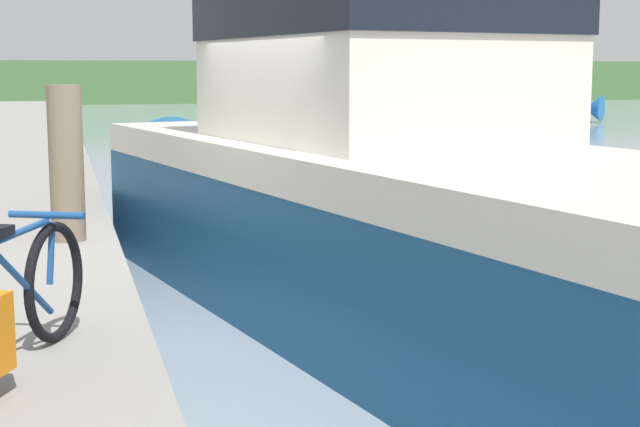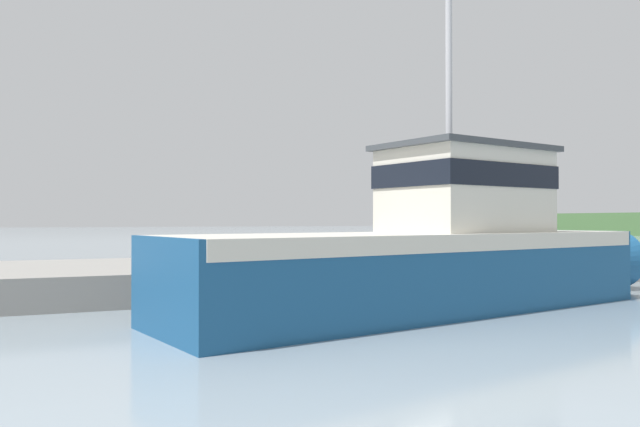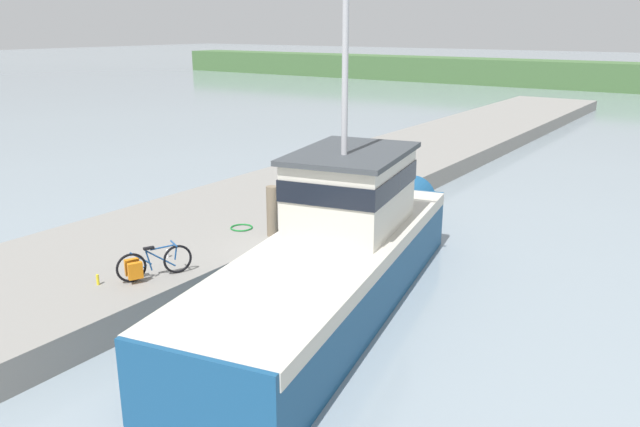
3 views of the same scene
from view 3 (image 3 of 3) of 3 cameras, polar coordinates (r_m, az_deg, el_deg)
ground_plane at (r=16.13m, az=-0.90°, el=-6.05°), size 320.00×320.00×0.00m
dock_pier at (r=18.63m, az=-11.60°, el=-2.03°), size 6.00×80.00×0.72m
fishing_boat_main at (r=14.65m, az=1.83°, el=-3.14°), size 4.94×12.99×8.71m
bicycle_touring at (r=14.72m, az=-15.45°, el=-4.51°), size 0.86×1.61×0.76m
mooring_post at (r=17.03m, az=-4.41°, el=0.22°), size 0.30×0.30×1.39m
hose_coil at (r=17.92m, az=-7.19°, el=-1.29°), size 0.64×0.64×0.04m
water_bottle_by_bike at (r=16.02m, az=-13.77°, el=-3.57°), size 0.07×0.07×0.20m
water_bottle_on_curb at (r=14.80m, az=-19.66°, el=-5.72°), size 0.07×0.07×0.24m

